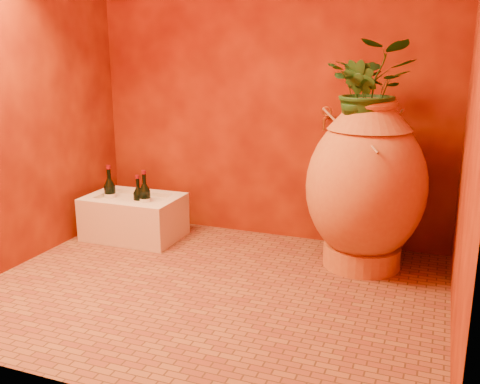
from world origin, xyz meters
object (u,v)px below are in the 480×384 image
at_px(wine_bottle_a, 145,200).
at_px(amphora, 366,186).
at_px(wine_bottle_c, 139,202).
at_px(wine_bottle_b, 110,195).
at_px(stone_basin, 134,218).
at_px(wall_tap, 326,117).

bearing_deg(wine_bottle_a, amphora, 2.31).
distance_m(wine_bottle_a, wine_bottle_c, 0.05).
relative_size(amphora, wine_bottle_b, 2.99).
bearing_deg(stone_basin, wine_bottle_a, -1.53).
distance_m(amphora, wine_bottle_a, 1.50).
distance_m(stone_basin, wine_bottle_a, 0.17).
bearing_deg(wine_bottle_c, wine_bottle_b, 176.01).
bearing_deg(wall_tap, wine_bottle_b, -167.34).
bearing_deg(wine_bottle_a, wine_bottle_b, 178.72).
relative_size(stone_basin, wine_bottle_b, 1.92).
relative_size(wine_bottle_a, wall_tap, 2.19).
distance_m(wine_bottle_a, wine_bottle_b, 0.29).
height_order(amphora, wall_tap, amphora).
xyz_separation_m(amphora, wine_bottle_b, (-1.77, -0.05, -0.22)).
bearing_deg(wine_bottle_b, wine_bottle_a, -1.28).
distance_m(stone_basin, wall_tap, 1.50).
height_order(amphora, wine_bottle_c, amphora).
height_order(amphora, stone_basin, amphora).
bearing_deg(amphora, wine_bottle_c, -177.37).
bearing_deg(stone_basin, wine_bottle_c, -14.46).
bearing_deg(amphora, wine_bottle_b, -178.28).
height_order(wine_bottle_b, wall_tap, wall_tap).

